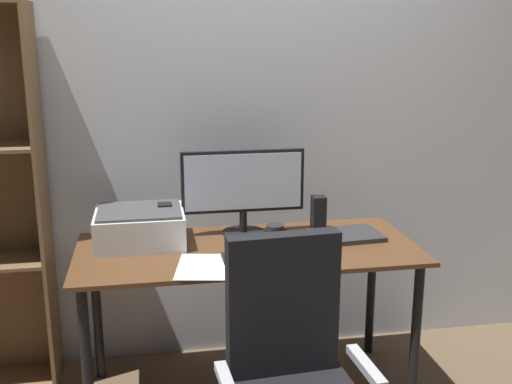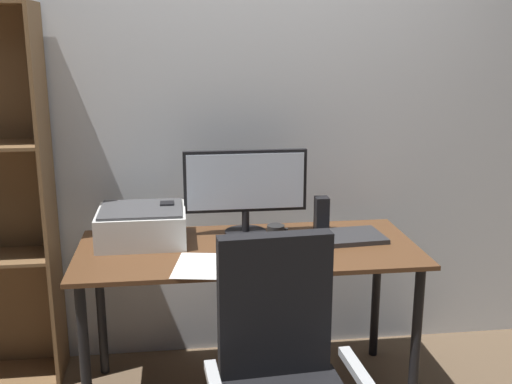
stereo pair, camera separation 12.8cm
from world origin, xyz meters
name	(u,v)px [view 2 (the right image)]	position (x,y,z in m)	size (l,w,h in m)	color
back_wall	(236,110)	(0.00, 0.51, 1.30)	(6.40, 0.10, 2.60)	silver
desk	(248,265)	(0.00, 0.00, 0.65)	(1.53, 0.67, 0.74)	#56351E
monitor	(245,186)	(0.01, 0.20, 0.98)	(0.58, 0.20, 0.41)	black
keyboard	(255,257)	(0.01, -0.15, 0.75)	(0.29, 0.11, 0.02)	black
mouse	(305,253)	(0.23, -0.15, 0.76)	(0.06, 0.10, 0.03)	black
coffee_mug	(276,235)	(0.13, 0.01, 0.79)	(0.10, 0.08, 0.09)	black
laptop	(348,237)	(0.48, 0.05, 0.75)	(0.32, 0.23, 0.02)	#2D2D30
speaker_left	(168,220)	(-0.36, 0.19, 0.82)	(0.06, 0.07, 0.17)	black
speaker_right	(322,214)	(0.38, 0.19, 0.82)	(0.06, 0.07, 0.17)	black
printer	(142,225)	(-0.48, 0.14, 0.82)	(0.40, 0.34, 0.16)	silver
paper_sheet	(201,266)	(-0.22, -0.21, 0.74)	(0.21, 0.30, 0.00)	white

